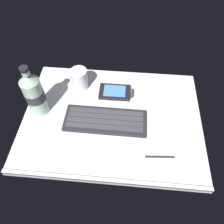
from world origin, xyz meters
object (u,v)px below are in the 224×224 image
object	(u,v)px
charger_block	(171,99)
handheld_device	(116,92)
stylus_pen	(160,156)
juice_cup	(80,80)
keyboard	(105,120)
water_bottle	(34,94)

from	to	relation	value
charger_block	handheld_device	bearing A→B (deg)	174.69
charger_block	stylus_pen	xyz separation A→B (cm)	(-4.95, -23.90, -0.85)
handheld_device	juice_cup	distance (cm)	15.09
keyboard	stylus_pen	world-z (taller)	keyboard
water_bottle	handheld_device	bearing A→B (deg)	21.23
juice_cup	water_bottle	bearing A→B (deg)	-134.46
keyboard	handheld_device	xyz separation A→B (cm)	(2.85, 13.80, -0.08)
stylus_pen	juice_cup	bearing A→B (deg)	133.27
keyboard	charger_block	size ratio (longest dim) A/B	4.15
stylus_pen	charger_block	bearing A→B (deg)	74.26
juice_cup	charger_block	size ratio (longest dim) A/B	1.21
charger_block	keyboard	bearing A→B (deg)	-153.59
charger_block	stylus_pen	bearing A→B (deg)	-101.71
handheld_device	water_bottle	bearing A→B (deg)	-158.77
keyboard	juice_cup	size ratio (longest dim) A/B	3.42
keyboard	water_bottle	world-z (taller)	water_bottle
handheld_device	stylus_pen	size ratio (longest dim) A/B	1.35
keyboard	stylus_pen	distance (cm)	22.42
keyboard	handheld_device	distance (cm)	14.09
handheld_device	charger_block	size ratio (longest dim) A/B	1.83
juice_cup	charger_block	world-z (taller)	juice_cup
keyboard	handheld_device	world-z (taller)	keyboard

